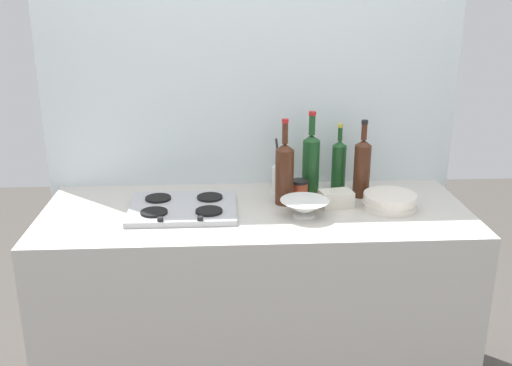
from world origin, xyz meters
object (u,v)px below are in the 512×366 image
at_px(wine_bottle_leftmost, 311,163).
at_px(butter_dish, 336,199).
at_px(wine_bottle_mid_left, 284,172).
at_px(utensil_crock, 281,177).
at_px(plate_stack, 390,201).
at_px(wine_bottle_rightmost, 339,165).
at_px(stovetop_hob, 183,208).
at_px(wine_bottle_mid_right, 362,167).
at_px(mixing_bowl, 304,208).
at_px(condiment_jar_front, 300,189).

distance_m(wine_bottle_leftmost, butter_dish, 0.22).
bearing_deg(wine_bottle_mid_left, utensil_crock, 88.28).
distance_m(plate_stack, wine_bottle_rightmost, 0.31).
xyz_separation_m(plate_stack, utensil_crock, (-0.44, 0.26, 0.03)).
relative_size(stovetop_hob, utensil_crock, 1.68).
distance_m(plate_stack, wine_bottle_leftmost, 0.39).
xyz_separation_m(wine_bottle_leftmost, butter_dish, (0.09, -0.16, -0.11)).
distance_m(wine_bottle_mid_left, wine_bottle_mid_right, 0.36).
bearing_deg(mixing_bowl, stovetop_hob, 169.65).
height_order(wine_bottle_mid_right, utensil_crock, wine_bottle_mid_right).
distance_m(wine_bottle_leftmost, wine_bottle_rightmost, 0.14).
relative_size(wine_bottle_leftmost, utensil_crock, 1.44).
bearing_deg(stovetop_hob, wine_bottle_leftmost, 17.89).
xyz_separation_m(wine_bottle_mid_left, wine_bottle_rightmost, (0.26, 0.15, -0.02)).
distance_m(plate_stack, condiment_jar_front, 0.39).
xyz_separation_m(stovetop_hob, wine_bottle_mid_right, (0.79, 0.14, 0.12)).
bearing_deg(wine_bottle_rightmost, wine_bottle_leftmost, -163.27).
xyz_separation_m(wine_bottle_mid_right, wine_bottle_rightmost, (-0.09, 0.08, -0.01)).
bearing_deg(condiment_jar_front, butter_dish, -35.02).
bearing_deg(condiment_jar_front, plate_stack, -20.82).
bearing_deg(stovetop_hob, plate_stack, -1.25).
relative_size(plate_stack, utensil_crock, 0.86).
distance_m(wine_bottle_rightmost, condiment_jar_front, 0.23).
bearing_deg(plate_stack, mixing_bowl, -169.08).
xyz_separation_m(stovetop_hob, wine_bottle_mid_left, (0.43, 0.07, 0.13)).
height_order(plate_stack, butter_dish, butter_dish).
bearing_deg(wine_bottle_mid_left, stovetop_hob, -171.07).
distance_m(wine_bottle_leftmost, wine_bottle_mid_right, 0.23).
relative_size(wine_bottle_mid_left, mixing_bowl, 1.86).
bearing_deg(utensil_crock, mixing_bowl, -79.46).
height_order(butter_dish, condiment_jar_front, condiment_jar_front).
xyz_separation_m(wine_bottle_mid_right, utensil_crock, (-0.35, 0.11, -0.08)).
bearing_deg(wine_bottle_mid_left, wine_bottle_mid_right, 11.19).
bearing_deg(mixing_bowl, butter_dish, 36.30).
relative_size(stovetop_hob, butter_dish, 3.28).
xyz_separation_m(wine_bottle_mid_right, butter_dish, (-0.13, -0.12, -0.10)).
distance_m(wine_bottle_leftmost, condiment_jar_front, 0.13).
height_order(stovetop_hob, mixing_bowl, mixing_bowl).
bearing_deg(butter_dish, condiment_jar_front, 144.98).
bearing_deg(condiment_jar_front, wine_bottle_leftmost, 47.70).
relative_size(plate_stack, wine_bottle_rightmost, 0.73).
relative_size(butter_dish, condiment_jar_front, 1.57).
distance_m(wine_bottle_mid_left, wine_bottle_rightmost, 0.31).
distance_m(mixing_bowl, butter_dish, 0.19).
height_order(wine_bottle_leftmost, butter_dish, wine_bottle_leftmost).
relative_size(wine_bottle_leftmost, wine_bottle_mid_right, 1.09).
relative_size(wine_bottle_mid_left, utensil_crock, 1.41).
xyz_separation_m(wine_bottle_leftmost, condiment_jar_front, (-0.06, -0.06, -0.10)).
bearing_deg(wine_bottle_mid_right, wine_bottle_mid_left, -168.81).
bearing_deg(wine_bottle_rightmost, plate_stack, -53.67).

